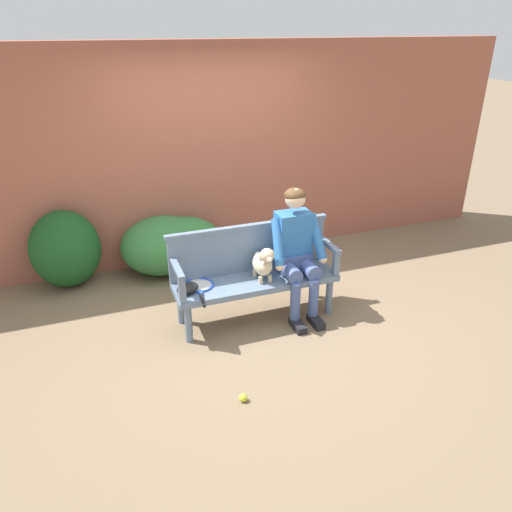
{
  "coord_description": "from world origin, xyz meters",
  "views": [
    {
      "loc": [
        -1.46,
        -3.98,
        2.74
      ],
      "look_at": [
        0.0,
        0.0,
        0.7
      ],
      "focal_mm": 34.2,
      "sensor_mm": 36.0,
      "label": 1
    }
  ],
  "objects": [
    {
      "name": "hedge_bush_far_right",
      "position": [
        -0.46,
        1.36,
        0.32
      ],
      "size": [
        1.0,
        0.71,
        0.65
      ],
      "primitive_type": "ellipsoid",
      "color": "#337538",
      "rests_on": "ground"
    },
    {
      "name": "garden_bench",
      "position": [
        0.0,
        0.0,
        0.39
      ],
      "size": [
        1.63,
        0.47,
        0.45
      ],
      "color": "slate",
      "rests_on": "ground"
    },
    {
      "name": "dog_on_bench",
      "position": [
        0.06,
        -0.06,
        0.64
      ],
      "size": [
        0.18,
        0.38,
        0.38
      ],
      "color": "beige",
      "rests_on": "garden_bench"
    },
    {
      "name": "person_seated",
      "position": [
        0.42,
        -0.01,
        0.72
      ],
      "size": [
        0.56,
        0.63,
        1.32
      ],
      "color": "black",
      "rests_on": "ground"
    },
    {
      "name": "baseball_glove",
      "position": [
        -0.69,
        -0.03,
        0.49
      ],
      "size": [
        0.27,
        0.24,
        0.09
      ],
      "primitive_type": "ellipsoid",
      "rotation": [
        0.0,
        0.0,
        0.42
      ],
      "color": "black",
      "rests_on": "garden_bench"
    },
    {
      "name": "brick_garden_fence",
      "position": [
        0.0,
        1.74,
        1.29
      ],
      "size": [
        8.0,
        0.3,
        2.57
      ],
      "primitive_type": "cube",
      "color": "#9E5642",
      "rests_on": "ground"
    },
    {
      "name": "hedge_bush_mid_left",
      "position": [
        -0.43,
        1.4,
        0.32
      ],
      "size": [
        0.79,
        0.67,
        0.64
      ],
      "primitive_type": "ellipsoid",
      "color": "#286B2D",
      "rests_on": "ground"
    },
    {
      "name": "ground_plane",
      "position": [
        0.0,
        0.0,
        0.0
      ],
      "size": [
        40.0,
        40.0,
        0.0
      ],
      "primitive_type": "plane",
      "color": "#7A664C"
    },
    {
      "name": "bench_backrest",
      "position": [
        0.0,
        0.2,
        0.7
      ],
      "size": [
        1.67,
        0.06,
        0.5
      ],
      "color": "slate",
      "rests_on": "garden_bench"
    },
    {
      "name": "tennis_racket",
      "position": [
        -0.57,
        0.03,
        0.46
      ],
      "size": [
        0.32,
        0.58,
        0.03
      ],
      "color": "blue",
      "rests_on": "garden_bench"
    },
    {
      "name": "hedge_bush_far_left",
      "position": [
        -1.76,
        1.41,
        0.44
      ],
      "size": [
        0.77,
        0.74,
        0.89
      ],
      "primitive_type": "ellipsoid",
      "color": "#194C1E",
      "rests_on": "ground"
    },
    {
      "name": "hedge_bush_mid_right",
      "position": [
        -0.69,
        1.36,
        0.34
      ],
      "size": [
        0.99,
        0.88,
        0.68
      ],
      "primitive_type": "ellipsoid",
      "color": "#337538",
      "rests_on": "ground"
    },
    {
      "name": "bench_armrest_right_end",
      "position": [
        0.78,
        -0.08,
        0.65
      ],
      "size": [
        0.06,
        0.47,
        0.28
      ],
      "color": "slate",
      "rests_on": "garden_bench"
    },
    {
      "name": "bench_armrest_left_end",
      "position": [
        -0.78,
        -0.08,
        0.65
      ],
      "size": [
        0.06,
        0.47,
        0.28
      ],
      "color": "slate",
      "rests_on": "garden_bench"
    },
    {
      "name": "tennis_ball",
      "position": [
        -0.52,
        -1.12,
        0.03
      ],
      "size": [
        0.07,
        0.07,
        0.07
      ],
      "primitive_type": "sphere",
      "color": "#CCDB33",
      "rests_on": "ground"
    }
  ]
}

